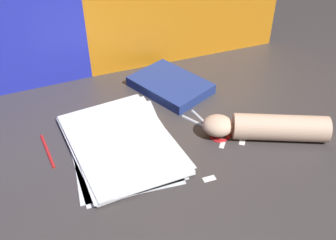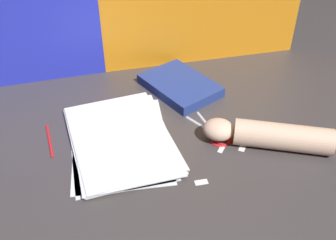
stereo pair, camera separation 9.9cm
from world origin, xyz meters
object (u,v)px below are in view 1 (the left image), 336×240
at_px(book_closed, 170,85).
at_px(scissors, 214,130).
at_px(paper_stack, 121,143).
at_px(hand_forearm, 267,127).

height_order(book_closed, scissors, book_closed).
bearing_deg(paper_stack, scissors, -7.76).
height_order(paper_stack, hand_forearm, hand_forearm).
xyz_separation_m(paper_stack, scissors, (0.25, -0.03, -0.00)).
xyz_separation_m(paper_stack, book_closed, (0.21, 0.20, 0.01)).
xyz_separation_m(scissors, hand_forearm, (0.12, -0.07, 0.03)).
bearing_deg(book_closed, paper_stack, -137.18).
bearing_deg(book_closed, hand_forearm, -64.27).
bearing_deg(scissors, hand_forearm, -32.25).
height_order(paper_stack, book_closed, book_closed).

